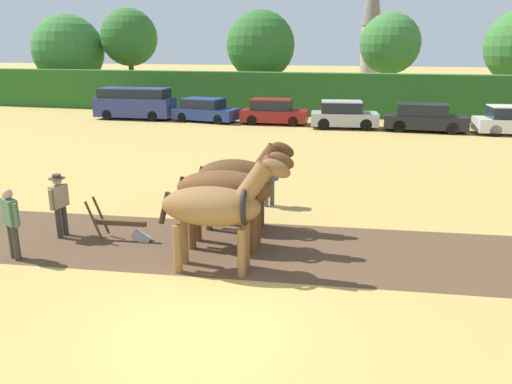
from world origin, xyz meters
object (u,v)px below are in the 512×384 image
draft_horse_trail_left (239,177)px  parked_van (135,103)px  tree_far_left (68,51)px  church_spire (372,15)px  tree_left (129,38)px  tree_center (390,44)px  parked_car_center_left (274,112)px  farmer_at_plow (59,201)px  tree_center_left (261,45)px  farmer_onlooker_left (11,219)px  parked_car_left (205,110)px  parked_car_center (343,115)px  parked_car_center_right (424,118)px  draft_horse_lead_left (217,207)px  farmer_beside_team (269,178)px  draft_horse_lead_right (229,190)px  plow (126,228)px

draft_horse_trail_left → parked_van: (-12.39, 17.92, -0.34)m
tree_far_left → church_spire: bearing=48.1°
tree_left → tree_center: bearing=0.7°
tree_center → parked_car_center_left: size_ratio=1.71×
draft_horse_trail_left → farmer_at_plow: bearing=-163.3°
tree_center_left → tree_center: tree_center_left is taller
farmer_onlooker_left → tree_center_left: bearing=31.3°
parked_car_left → parked_car_center: (8.66, -0.48, 0.05)m
parked_car_center_right → farmer_onlooker_left: bearing=-114.7°
draft_horse_lead_left → farmer_onlooker_left: size_ratio=1.74×
farmer_beside_team → parked_car_center_right: parked_car_center_right is taller
tree_center_left → parked_van: size_ratio=1.40×
parked_van → parked_car_center_left: 9.24m
draft_horse_lead_right → parked_car_center_left: 19.63m
tree_far_left → parked_car_center: bearing=-21.9°
tree_far_left → parked_van: (11.05, -9.42, -3.20)m
tree_center_left → draft_horse_trail_left: 27.06m
tree_far_left → draft_horse_lead_right: bearing=-50.5°
tree_center → church_spire: (-2.51, 25.87, 3.49)m
draft_horse_trail_left → draft_horse_lead_left: bearing=-89.7°
parked_car_center_left → plow: bearing=-91.6°
draft_horse_trail_left → parked_car_left: 19.49m
tree_far_left → parked_car_left: size_ratio=1.70×
farmer_at_plow → parked_car_center: (5.21, 19.21, -0.17)m
draft_horse_trail_left → draft_horse_lead_right: bearing=-90.0°
tree_left → parked_car_center_left: tree_left is taller
tree_left → draft_horse_trail_left: tree_left is taller
tree_center → draft_horse_lead_left: (-3.13, -31.21, -3.34)m
draft_horse_lead_left → tree_left: bearing=114.6°
plow → tree_center_left: bearing=91.3°
draft_horse_lead_right → parked_car_center_left: (-3.29, 19.34, -0.68)m
parked_van → parked_car_left: size_ratio=1.20×
tree_left → parked_van: bearing=-61.3°
tree_far_left → parked_van: tree_far_left is taller
draft_horse_trail_left → parked_car_center: bearing=80.3°
church_spire → parked_car_left: bearing=-103.0°
tree_left → draft_horse_lead_left: tree_left is taller
tree_center → parked_car_left: 15.82m
parked_car_center_left → farmer_at_plow: bearing=-96.4°
tree_left → farmer_onlooker_left: size_ratio=4.72×
parked_car_center_right → parked_van: bearing=179.5°
parked_van → parked_car_center: size_ratio=1.28×
tree_center → parked_car_center_left: 13.08m
tree_left → draft_horse_trail_left: bearing=-57.5°
farmer_at_plow → farmer_beside_team: farmer_at_plow is taller
tree_far_left → tree_center: tree_far_left is taller
tree_center → parked_car_left: tree_center is taller
plow → farmer_at_plow: 1.78m
parked_car_center → parked_car_center_right: size_ratio=0.90×
farmer_at_plow → farmer_beside_team: bearing=46.6°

